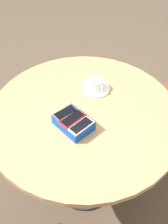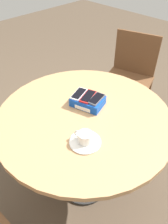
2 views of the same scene
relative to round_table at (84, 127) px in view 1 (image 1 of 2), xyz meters
The scene contains 8 objects.
ground_plane 0.63m from the round_table, ahead, with size 8.00×8.00×0.00m, color brown.
round_table is the anchor object (origin of this frame).
phone_box 0.16m from the round_table, 121.26° to the left, with size 0.21×0.18×0.05m.
phone_white 0.20m from the round_table, 148.91° to the left, with size 0.09×0.14×0.01m.
phone_red 0.18m from the round_table, 120.97° to the left, with size 0.10×0.14×0.01m.
phone_gray 0.19m from the round_table, 87.70° to the left, with size 0.08×0.13×0.01m.
saucer 0.23m from the round_table, 43.63° to the right, with size 0.16×0.16×0.01m, color silver.
coffee_cup 0.25m from the round_table, 44.20° to the right, with size 0.10×0.07×0.06m.
Camera 1 is at (-1.01, 0.47, 1.92)m, focal length 50.00 mm.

